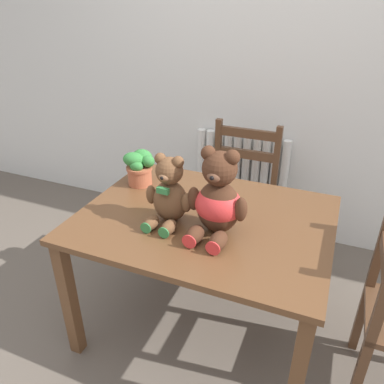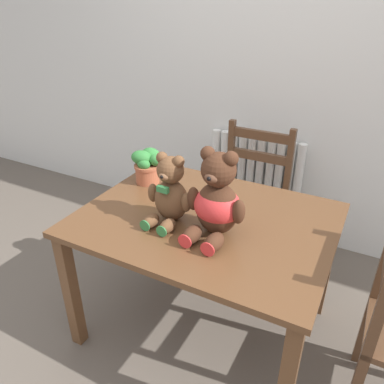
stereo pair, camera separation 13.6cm
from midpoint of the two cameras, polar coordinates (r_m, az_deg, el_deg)
wall_back at (r=2.66m, az=9.92°, el=19.50°), size 8.00×0.04×2.60m
radiator at (r=2.91m, az=5.96°, el=0.80°), size 0.72×0.10×0.77m
dining_table at (r=1.87m, az=-0.18°, el=-6.33°), size 1.20×0.93×0.72m
wooden_chair_behind at (r=2.57m, az=5.74°, el=-0.46°), size 0.45×0.38×0.93m
teddy_bear_left at (r=1.72m, az=-5.81°, el=-0.37°), size 0.23×0.23×0.33m
teddy_bear_right at (r=1.62m, az=1.56°, el=-1.34°), size 0.28×0.29×0.40m
potted_plant at (r=2.11m, az=-9.82°, el=3.85°), size 0.18×0.17×0.19m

